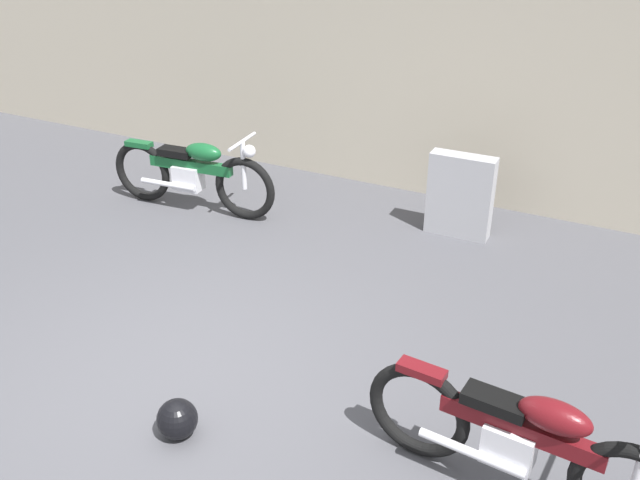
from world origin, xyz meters
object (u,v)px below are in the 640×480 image
motorcycle_green (193,173)px  stone_marker (460,196)px  helmet (177,419)px  motorcycle_maroon (521,441)px

motorcycle_green → stone_marker: bearing=10.0°
helmet → motorcycle_maroon: bearing=13.6°
stone_marker → motorcycle_maroon: same height
motorcycle_green → motorcycle_maroon: bearing=-35.5°
motorcycle_maroon → motorcycle_green: motorcycle_green is taller
helmet → motorcycle_green: (-2.09, 3.08, 0.31)m
motorcycle_maroon → stone_marker: bearing=117.6°
motorcycle_maroon → motorcycle_green: size_ratio=0.97×
helmet → motorcycle_maroon: 2.27m
stone_marker → helmet: size_ratio=3.19×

